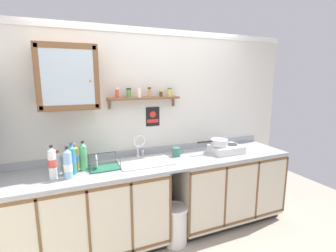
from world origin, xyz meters
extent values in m
plane|color=#9E9384|center=(0.00, 0.00, 0.00)|extent=(6.29, 6.29, 0.00)
cube|color=silver|center=(0.00, 0.67, 1.20)|extent=(3.89, 0.05, 2.40)
cube|color=white|center=(0.00, 0.63, 2.35)|extent=(3.89, 0.02, 0.05)
cube|color=black|center=(-0.81, 0.35, 0.04)|extent=(1.59, 0.58, 0.08)
cube|color=beige|center=(-0.81, 0.32, 0.48)|extent=(1.62, 0.64, 0.81)
cube|color=brown|center=(-0.81, 0.00, 0.85)|extent=(1.62, 0.01, 0.03)
cube|color=brown|center=(-1.22, 0.00, 0.48)|extent=(0.02, 0.01, 0.74)
cube|color=brown|center=(-0.81, 0.00, 0.48)|extent=(0.02, 0.01, 0.74)
cube|color=brown|center=(-0.41, 0.00, 0.48)|extent=(0.02, 0.01, 0.74)
cube|color=brown|center=(0.00, 0.00, 0.48)|extent=(0.02, 0.01, 0.74)
cube|color=black|center=(0.93, 0.35, 0.04)|extent=(1.37, 0.58, 0.08)
cube|color=beige|center=(0.93, 0.32, 0.48)|extent=(1.39, 0.64, 0.81)
cube|color=brown|center=(0.93, 0.00, 0.85)|extent=(1.39, 0.01, 0.03)
cube|color=brown|center=(0.93, 0.00, 0.13)|extent=(1.39, 0.01, 0.03)
cube|color=brown|center=(0.23, 0.00, 0.48)|extent=(0.02, 0.01, 0.74)
cube|color=brown|center=(0.69, 0.00, 0.48)|extent=(0.02, 0.01, 0.74)
cube|color=brown|center=(1.16, 0.00, 0.48)|extent=(0.02, 0.01, 0.74)
cube|color=brown|center=(1.62, 0.00, 0.48)|extent=(0.02, 0.01, 0.74)
cube|color=#9EA3A8|center=(0.00, 0.32, 0.90)|extent=(3.25, 0.67, 0.03)
cube|color=#9EA3A8|center=(0.00, 0.63, 0.96)|extent=(3.25, 0.02, 0.08)
cube|color=silver|center=(-0.16, 0.34, 0.92)|extent=(0.59, 0.40, 0.01)
cube|color=slate|center=(-0.16, 0.34, 0.79)|extent=(0.51, 0.32, 0.01)
cube|color=slate|center=(-0.16, 0.51, 0.85)|extent=(0.51, 0.01, 0.14)
cube|color=slate|center=(-0.16, 0.18, 0.85)|extent=(0.51, 0.01, 0.14)
cylinder|color=#4C4C51|center=(-0.16, 0.34, 0.79)|extent=(0.04, 0.04, 0.01)
cylinder|color=silver|center=(-0.17, 0.56, 0.93)|extent=(0.05, 0.05, 0.02)
cylinder|color=silver|center=(-0.17, 0.56, 1.04)|extent=(0.02, 0.02, 0.19)
torus|color=silver|center=(-0.17, 0.49, 1.13)|extent=(0.15, 0.02, 0.15)
cylinder|color=silver|center=(-0.11, 0.56, 0.96)|extent=(0.02, 0.02, 0.05)
cube|color=silver|center=(0.89, 0.30, 0.96)|extent=(0.38, 0.29, 0.09)
cylinder|color=#2D2D2D|center=(0.80, 0.32, 1.01)|extent=(0.15, 0.15, 0.01)
cylinder|color=#2D2D2D|center=(0.98, 0.32, 1.01)|extent=(0.15, 0.15, 0.01)
cylinder|color=black|center=(0.80, 0.17, 0.96)|extent=(0.03, 0.02, 0.03)
cylinder|color=black|center=(0.98, 0.17, 0.96)|extent=(0.03, 0.02, 0.03)
cylinder|color=silver|center=(0.80, 0.32, 1.05)|extent=(0.21, 0.21, 0.08)
torus|color=silver|center=(0.80, 0.32, 1.09)|extent=(0.22, 0.22, 0.01)
cylinder|color=black|center=(0.60, 0.34, 1.08)|extent=(0.20, 0.04, 0.02)
cylinder|color=silver|center=(-1.04, 0.39, 1.01)|extent=(0.06, 0.06, 0.18)
cone|color=silver|center=(-1.04, 0.39, 1.11)|extent=(0.06, 0.06, 0.03)
cylinder|color=red|center=(-1.04, 0.39, 1.13)|extent=(0.03, 0.03, 0.02)
cylinder|color=white|center=(-1.04, 0.39, 1.01)|extent=(0.07, 0.07, 0.05)
cylinder|color=#4CB266|center=(-0.80, 0.36, 1.05)|extent=(0.07, 0.07, 0.25)
cone|color=#4CB266|center=(-0.80, 0.36, 1.19)|extent=(0.07, 0.07, 0.03)
cylinder|color=#262626|center=(-0.80, 0.36, 1.21)|extent=(0.03, 0.03, 0.02)
cylinder|color=#4C9959|center=(-0.80, 0.36, 1.06)|extent=(0.07, 0.07, 0.07)
cylinder|color=teal|center=(-0.91, 0.30, 1.05)|extent=(0.08, 0.08, 0.26)
cone|color=teal|center=(-0.91, 0.30, 1.19)|extent=(0.07, 0.07, 0.03)
cylinder|color=#2D59B2|center=(-0.91, 0.30, 1.22)|extent=(0.03, 0.03, 0.02)
cylinder|color=#3F8CCC|center=(-0.91, 0.30, 1.07)|extent=(0.08, 0.08, 0.07)
cylinder|color=white|center=(-1.08, 0.25, 1.05)|extent=(0.07, 0.07, 0.27)
cone|color=white|center=(-1.08, 0.25, 1.20)|extent=(0.07, 0.07, 0.03)
cylinder|color=#262626|center=(-1.08, 0.25, 1.23)|extent=(0.03, 0.03, 0.02)
cylinder|color=#D84C3F|center=(-1.08, 0.25, 1.07)|extent=(0.07, 0.07, 0.08)
cylinder|color=gold|center=(-0.88, 0.43, 1.03)|extent=(0.08, 0.08, 0.22)
cone|color=gold|center=(-0.88, 0.43, 1.16)|extent=(0.07, 0.07, 0.03)
cylinder|color=white|center=(-0.88, 0.43, 1.18)|extent=(0.03, 0.03, 0.02)
cylinder|color=#3F8CCC|center=(-0.88, 0.43, 1.03)|extent=(0.08, 0.08, 0.06)
cylinder|color=#8CB7E0|center=(-0.95, 0.20, 1.05)|extent=(0.08, 0.08, 0.25)
cone|color=#8CB7E0|center=(-0.95, 0.20, 1.19)|extent=(0.07, 0.07, 0.03)
cylinder|color=#262626|center=(-0.95, 0.20, 1.22)|extent=(0.03, 0.03, 0.02)
cylinder|color=white|center=(-0.95, 0.20, 1.02)|extent=(0.08, 0.08, 0.07)
cube|color=#26664C|center=(-0.60, 0.34, 0.92)|extent=(0.31, 0.24, 0.01)
cylinder|color=#4C4F54|center=(-0.74, 0.23, 0.99)|extent=(0.01, 0.01, 0.12)
cylinder|color=#4C4F54|center=(-0.46, 0.23, 0.99)|extent=(0.01, 0.01, 0.12)
cylinder|color=#4C4F54|center=(-0.74, 0.45, 0.99)|extent=(0.01, 0.01, 0.12)
cylinder|color=#4C4F54|center=(-0.46, 0.45, 0.99)|extent=(0.01, 0.01, 0.12)
cylinder|color=#4C4F54|center=(-0.60, 0.23, 1.05)|extent=(0.29, 0.01, 0.01)
cylinder|color=#4C4F54|center=(-0.60, 0.45, 1.05)|extent=(0.29, 0.01, 0.01)
cylinder|color=white|center=(-0.68, 0.34, 1.01)|extent=(0.01, 0.14, 0.14)
cylinder|color=#337259|center=(0.25, 0.41, 0.97)|extent=(0.10, 0.10, 0.11)
torus|color=#337259|center=(0.30, 0.39, 0.98)|extent=(0.07, 0.04, 0.07)
cube|color=brown|center=(-0.89, 0.50, 1.84)|extent=(0.56, 0.29, 0.63)
cube|color=silver|center=(-0.89, 0.35, 1.84)|extent=(0.46, 0.01, 0.51)
cube|color=brown|center=(-1.14, 0.35, 1.84)|extent=(0.05, 0.01, 0.59)
cube|color=brown|center=(-0.63, 0.35, 1.84)|extent=(0.05, 0.01, 0.59)
cube|color=brown|center=(-0.89, 0.35, 2.13)|extent=(0.53, 0.01, 0.05)
cube|color=brown|center=(-0.89, 0.35, 1.56)|extent=(0.53, 0.01, 0.05)
sphere|color=olive|center=(-0.69, 0.33, 1.81)|extent=(0.02, 0.02, 0.02)
cube|color=brown|center=(-0.08, 0.57, 1.61)|extent=(0.84, 0.14, 0.02)
cube|color=brown|center=(-0.47, 0.63, 1.55)|extent=(0.02, 0.03, 0.10)
cube|color=brown|center=(0.31, 0.63, 1.55)|extent=(0.02, 0.03, 0.10)
cylinder|color=#CC4C33|center=(-0.39, 0.56, 1.67)|extent=(0.04, 0.04, 0.09)
cylinder|color=white|center=(-0.39, 0.56, 1.72)|extent=(0.04, 0.04, 0.02)
cylinder|color=#598C3F|center=(-0.26, 0.58, 1.67)|extent=(0.05, 0.05, 0.09)
cylinder|color=black|center=(-0.26, 0.58, 1.72)|extent=(0.05, 0.05, 0.02)
cylinder|color=silver|center=(-0.15, 0.56, 1.66)|extent=(0.04, 0.04, 0.08)
cylinder|color=white|center=(-0.15, 0.56, 1.71)|extent=(0.04, 0.04, 0.02)
cylinder|color=tan|center=(-0.02, 0.56, 1.67)|extent=(0.04, 0.04, 0.09)
cylinder|color=black|center=(-0.02, 0.56, 1.72)|extent=(0.04, 0.04, 0.02)
cylinder|color=#4C3326|center=(0.13, 0.58, 1.65)|extent=(0.04, 0.04, 0.06)
cylinder|color=yellow|center=(0.13, 0.58, 1.69)|extent=(0.04, 0.04, 0.02)
cylinder|color=#E0C659|center=(0.24, 0.58, 1.66)|extent=(0.05, 0.05, 0.08)
cylinder|color=#33723F|center=(0.24, 0.58, 1.71)|extent=(0.05, 0.05, 0.02)
cube|color=black|center=(0.04, 0.64, 1.38)|extent=(0.17, 0.01, 0.23)
cube|color=red|center=(0.04, 0.63, 1.33)|extent=(0.14, 0.00, 0.04)
cylinder|color=red|center=(0.04, 0.63, 1.41)|extent=(0.08, 0.00, 0.08)
cylinder|color=silver|center=(0.11, 0.11, 0.21)|extent=(0.26, 0.26, 0.43)
torus|color=white|center=(0.11, 0.11, 0.43)|extent=(0.29, 0.29, 0.03)
camera|label=1|loc=(-0.95, -2.18, 1.84)|focal=26.64mm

